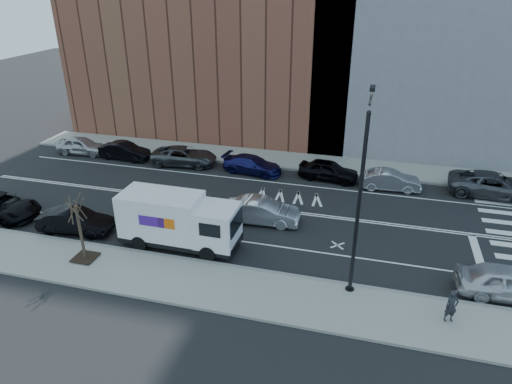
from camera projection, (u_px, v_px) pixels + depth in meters
The scene contains 22 objects.
ground at pixel (252, 207), 30.35m from camera, with size 120.00×120.00×0.00m, color black.
sidewalk_near at pixel (205, 285), 22.64m from camera, with size 44.00×3.60×0.15m, color gray.
sidewalk_far at pixel (280, 160), 37.99m from camera, with size 44.00×3.60×0.15m, color gray.
curb_near at pixel (217, 264), 24.21m from camera, with size 44.00×0.25×0.17m, color gray.
curb_far at pixel (275, 167), 36.41m from camera, with size 44.00×0.25×0.17m, color gray.
road_markings at pixel (252, 207), 30.35m from camera, with size 40.00×8.60×0.01m, color white, non-canonical shape.
bldg_brick at pixel (212, 12), 41.09m from camera, with size 26.00×10.00×22.00m, color brown.
streetlight at pixel (360, 194), 20.50m from camera, with size 0.44×4.02×9.34m.
street_tree at pixel (82, 238), 24.04m from camera, with size 1.20×1.20×3.75m.
fedex_van at pixel (178, 220), 25.40m from camera, with size 6.82×2.49×3.10m.
far_parked_a at pixel (82, 146), 39.11m from camera, with size 1.77×4.40×1.50m, color #B8B7BC.
far_parked_b at pixel (125, 151), 38.03m from camera, with size 1.49×4.28×1.41m, color black.
far_parked_c at pixel (184, 156), 36.90m from camera, with size 2.42×5.24×1.46m, color #4A4D51.
far_parked_d at pixel (252, 165), 35.36m from camera, with size 1.90×4.67×1.36m, color #181855.
far_parked_e at pixel (328, 170), 34.14m from camera, with size 1.79×4.44×1.51m, color black.
far_parked_f at pixel (390, 180), 32.63m from camera, with size 1.49×4.27×1.41m, color #A9A9AD.
far_parked_g at pixel (493, 185), 31.61m from camera, with size 2.71×5.89×1.64m, color #4A4B52.
driving_sedan at pixel (262, 211), 28.19m from camera, with size 1.64×4.70×1.55m, color silver.
near_parked_rear_a at pixel (75, 221), 27.13m from camera, with size 1.55×4.45×1.47m, color black.
near_parked_rear_b at pixel (0, 206), 28.94m from camera, with size 2.45×5.32×1.48m, color black.
near_parked_front at pixel (509, 283), 21.57m from camera, with size 1.91×4.76×1.62m, color silver.
pedestrian at pixel (451, 306), 19.84m from camera, with size 0.57×0.37×1.57m, color #232429.
Camera 1 is at (7.26, -25.96, 13.97)m, focal length 32.00 mm.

